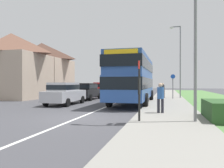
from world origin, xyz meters
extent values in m
plane|color=#424247|center=(0.00, 0.00, 0.00)|extent=(120.00, 120.00, 0.00)
cube|color=silver|center=(0.00, 8.00, 0.00)|extent=(0.14, 60.00, 0.01)
cube|color=gray|center=(4.20, 6.00, 0.06)|extent=(3.20, 68.00, 0.12)
cube|color=#2D5128|center=(6.30, 0.42, 0.45)|extent=(1.10, 2.72, 0.90)
cube|color=#284C93|center=(1.49, 7.34, 1.32)|extent=(2.50, 9.65, 1.65)
cube|color=#284C93|center=(1.49, 7.34, 2.92)|extent=(2.45, 9.45, 1.55)
cube|color=black|center=(1.49, 7.34, 1.65)|extent=(2.52, 9.69, 0.76)
cube|color=black|center=(1.49, 7.34, 3.00)|extent=(2.52, 9.69, 0.72)
cube|color=gold|center=(1.49, 2.57, 3.42)|extent=(2.00, 0.08, 0.44)
cylinder|color=black|center=(0.24, 10.33, 0.50)|extent=(0.30, 1.00, 1.00)
cylinder|color=black|center=(2.74, 10.33, 0.50)|extent=(0.30, 1.00, 1.00)
cylinder|color=black|center=(0.24, 4.69, 0.50)|extent=(0.30, 1.00, 1.00)
cylinder|color=black|center=(2.74, 4.69, 0.50)|extent=(0.30, 1.00, 1.00)
cube|color=#B7B7BC|center=(-3.49, 5.47, 0.69)|extent=(1.73, 4.40, 0.77)
cube|color=#B7B7BC|center=(-3.49, 5.25, 1.39)|extent=(1.52, 2.42, 0.63)
cube|color=black|center=(-3.49, 5.25, 1.35)|extent=(1.55, 2.45, 0.35)
cylinder|color=black|center=(-4.33, 6.83, 0.30)|extent=(0.20, 0.60, 0.60)
cylinder|color=black|center=(-2.64, 6.83, 0.30)|extent=(0.20, 0.60, 0.60)
cylinder|color=black|center=(-4.33, 4.10, 0.30)|extent=(0.20, 0.60, 0.60)
cylinder|color=black|center=(-2.64, 4.10, 0.30)|extent=(0.20, 0.60, 0.60)
cube|color=black|center=(-3.65, 10.59, 0.67)|extent=(1.78, 4.43, 0.74)
cube|color=black|center=(-3.65, 10.36, 1.34)|extent=(1.57, 2.44, 0.60)
cube|color=black|center=(-3.65, 10.36, 1.31)|extent=(1.60, 2.46, 0.34)
cylinder|color=black|center=(-4.52, 11.96, 0.30)|extent=(0.20, 0.60, 0.60)
cylinder|color=black|center=(-2.78, 11.96, 0.30)|extent=(0.20, 0.60, 0.60)
cylinder|color=black|center=(-4.52, 9.21, 0.30)|extent=(0.20, 0.60, 0.60)
cylinder|color=black|center=(-2.78, 9.21, 0.30)|extent=(0.20, 0.60, 0.60)
cube|color=#B21E1E|center=(-3.63, 16.15, 0.69)|extent=(1.79, 4.44, 0.79)
cube|color=#B21E1E|center=(-3.63, 15.93, 1.41)|extent=(1.58, 2.44, 0.64)
cube|color=black|center=(-3.63, 15.93, 1.37)|extent=(1.61, 2.46, 0.36)
cylinder|color=black|center=(-4.50, 17.53, 0.30)|extent=(0.20, 0.60, 0.60)
cylinder|color=black|center=(-2.75, 17.53, 0.30)|extent=(0.20, 0.60, 0.60)
cylinder|color=black|center=(-4.50, 14.78, 0.30)|extent=(0.20, 0.60, 0.60)
cylinder|color=black|center=(-2.75, 14.78, 0.30)|extent=(0.20, 0.60, 0.60)
cube|color=silver|center=(-3.73, 21.62, 0.67)|extent=(1.75, 4.06, 0.74)
cube|color=silver|center=(-3.73, 21.41, 1.34)|extent=(1.54, 2.23, 0.61)
cube|color=black|center=(-3.73, 21.41, 1.31)|extent=(1.57, 2.26, 0.34)
cylinder|color=black|center=(-4.59, 22.87, 0.30)|extent=(0.20, 0.60, 0.60)
cylinder|color=black|center=(-2.88, 22.87, 0.30)|extent=(0.20, 0.60, 0.60)
cylinder|color=black|center=(-4.59, 20.36, 0.30)|extent=(0.20, 0.60, 0.60)
cylinder|color=black|center=(-2.88, 20.36, 0.30)|extent=(0.20, 0.60, 0.60)
cylinder|color=#23232D|center=(3.68, 1.71, 0.42)|extent=(0.14, 0.14, 0.85)
cylinder|color=#23232D|center=(3.88, 1.71, 0.42)|extent=(0.14, 0.14, 0.85)
cylinder|color=#2D599E|center=(3.78, 1.71, 1.15)|extent=(0.34, 0.34, 0.60)
sphere|color=tan|center=(3.78, 1.71, 1.56)|extent=(0.22, 0.22, 0.22)
cylinder|color=#23232D|center=(3.62, 13.23, 0.42)|extent=(0.14, 0.14, 0.85)
cylinder|color=#23232D|center=(3.82, 13.23, 0.42)|extent=(0.14, 0.14, 0.85)
cylinder|color=#333338|center=(3.72, 13.23, 1.15)|extent=(0.34, 0.34, 0.60)
sphere|color=tan|center=(3.72, 13.23, 1.56)|extent=(0.22, 0.22, 0.22)
cylinder|color=black|center=(3.00, -0.94, 1.30)|extent=(0.09, 0.09, 2.60)
cube|color=red|center=(3.00, -0.94, 2.40)|extent=(0.04, 0.44, 0.32)
cube|color=black|center=(3.00, -0.92, 1.55)|extent=(0.06, 0.52, 0.68)
cylinder|color=slate|center=(4.69, 12.30, 1.05)|extent=(0.08, 0.08, 2.10)
cylinder|color=blue|center=(4.69, 12.30, 2.30)|extent=(0.44, 0.03, 0.44)
cylinder|color=slate|center=(5.21, -0.48, 3.99)|extent=(0.12, 0.12, 7.97)
cylinder|color=slate|center=(5.49, 14.08, 3.83)|extent=(0.12, 0.12, 7.67)
cube|color=slate|center=(5.04, 14.08, 7.62)|extent=(0.90, 0.10, 0.10)
cube|color=silver|center=(4.59, 14.08, 7.55)|extent=(0.36, 0.20, 0.14)
cube|color=tan|center=(-12.12, 10.08, 2.36)|extent=(7.02, 5.71, 4.73)
pyramid|color=brown|center=(-12.12, 10.08, 5.87)|extent=(7.02, 5.71, 2.28)
cube|color=tan|center=(-12.12, 15.91, 2.36)|extent=(7.02, 5.71, 4.73)
pyramid|color=#4C3328|center=(-12.12, 15.91, 5.87)|extent=(7.02, 5.71, 2.28)
camera|label=1|loc=(4.08, -9.75, 1.67)|focal=34.65mm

